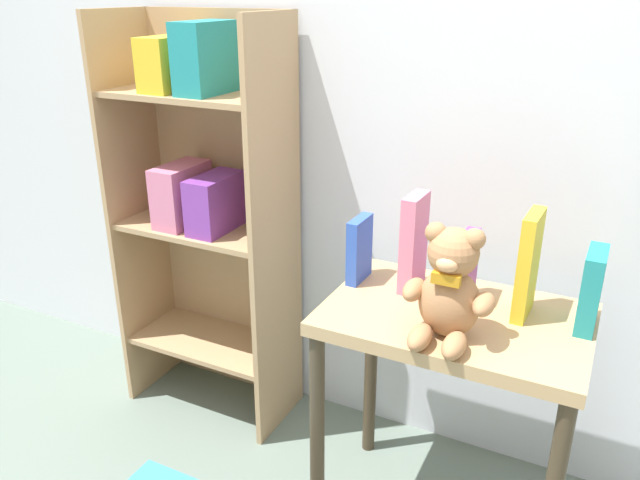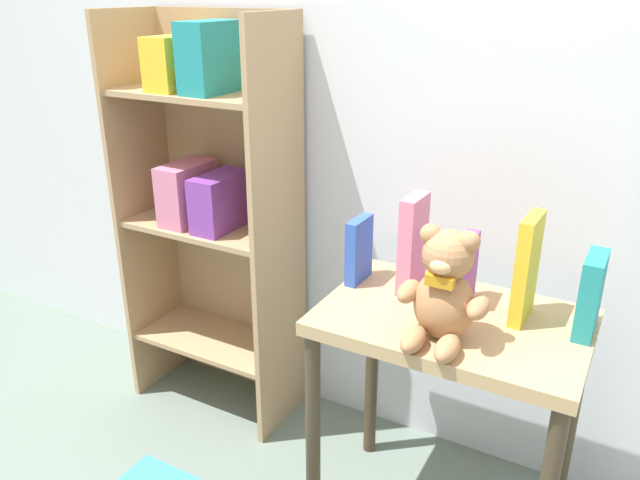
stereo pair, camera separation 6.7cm
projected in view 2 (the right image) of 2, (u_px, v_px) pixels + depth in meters
wall_back at (471, 59)px, 1.70m from camera, size 4.80×0.06×2.50m
bookshelf_side at (213, 195)px, 2.09m from camera, size 0.58×0.30×1.37m
display_table at (450, 355)px, 1.59m from camera, size 0.65×0.44×0.68m
teddy_bear at (444, 291)px, 1.40m from camera, size 0.21×0.19×0.27m
book_standing_blue at (359, 250)px, 1.70m from camera, size 0.03×0.11×0.18m
book_standing_pink at (413, 244)px, 1.63m from camera, size 0.04×0.11×0.26m
book_standing_purple at (466, 270)px, 1.57m from camera, size 0.04×0.11×0.19m
book_standing_yellow at (527, 269)px, 1.49m from camera, size 0.04×0.13×0.27m
book_standing_teal at (590, 295)px, 1.44m from camera, size 0.04×0.13×0.20m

